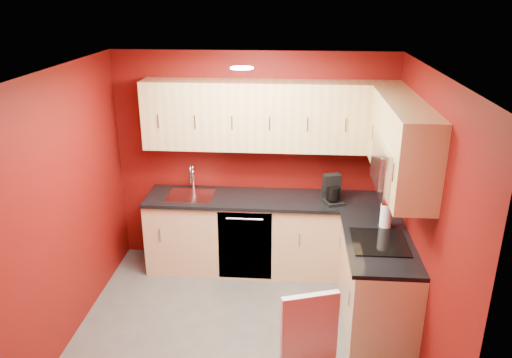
# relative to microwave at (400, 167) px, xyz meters

# --- Properties ---
(floor) EXTENTS (3.20, 3.20, 0.00)m
(floor) POSITION_rel_microwave_xyz_m (-1.39, -0.20, -1.66)
(floor) COLOR #55524F
(floor) RESTS_ON ground
(ceiling) EXTENTS (3.20, 3.20, 0.00)m
(ceiling) POSITION_rel_microwave_xyz_m (-1.39, -0.20, 0.84)
(ceiling) COLOR white
(ceiling) RESTS_ON wall_back
(wall_back) EXTENTS (3.20, 0.00, 3.20)m
(wall_back) POSITION_rel_microwave_xyz_m (-1.39, 1.30, -0.41)
(wall_back) COLOR #5F0A09
(wall_back) RESTS_ON floor
(wall_front) EXTENTS (3.20, 0.00, 3.20)m
(wall_front) POSITION_rel_microwave_xyz_m (-1.39, -1.70, -0.41)
(wall_front) COLOR #5F0A09
(wall_front) RESTS_ON floor
(wall_left) EXTENTS (0.00, 3.00, 3.00)m
(wall_left) POSITION_rel_microwave_xyz_m (-2.99, -0.20, -0.41)
(wall_left) COLOR #5F0A09
(wall_left) RESTS_ON floor
(wall_right) EXTENTS (0.00, 3.00, 3.00)m
(wall_right) POSITION_rel_microwave_xyz_m (0.21, -0.20, -0.41)
(wall_right) COLOR #5F0A09
(wall_right) RESTS_ON floor
(base_cabinets_back) EXTENTS (2.80, 0.60, 0.87)m
(base_cabinets_back) POSITION_rel_microwave_xyz_m (-1.19, 1.00, -1.22)
(base_cabinets_back) COLOR tan
(base_cabinets_back) RESTS_ON floor
(base_cabinets_right) EXTENTS (0.60, 1.30, 0.87)m
(base_cabinets_right) POSITION_rel_microwave_xyz_m (-0.09, 0.05, -1.22)
(base_cabinets_right) COLOR tan
(base_cabinets_right) RESTS_ON floor
(countertop_back) EXTENTS (2.80, 0.63, 0.04)m
(countertop_back) POSITION_rel_microwave_xyz_m (-1.19, 0.99, -0.77)
(countertop_back) COLOR black
(countertop_back) RESTS_ON base_cabinets_back
(countertop_right) EXTENTS (0.63, 1.27, 0.04)m
(countertop_right) POSITION_rel_microwave_xyz_m (-0.11, 0.04, -0.77)
(countertop_right) COLOR black
(countertop_right) RESTS_ON base_cabinets_right
(upper_cabinets_back) EXTENTS (2.80, 0.35, 0.75)m
(upper_cabinets_back) POSITION_rel_microwave_xyz_m (-1.19, 1.13, 0.17)
(upper_cabinets_back) COLOR #D8B57A
(upper_cabinets_back) RESTS_ON wall_back
(upper_cabinets_right) EXTENTS (0.35, 1.55, 0.75)m
(upper_cabinets_right) POSITION_rel_microwave_xyz_m (0.03, 0.24, 0.23)
(upper_cabinets_right) COLOR #D8B57A
(upper_cabinets_right) RESTS_ON wall_right
(microwave) EXTENTS (0.42, 0.76, 0.42)m
(microwave) POSITION_rel_microwave_xyz_m (0.00, 0.00, 0.00)
(microwave) COLOR silver
(microwave) RESTS_ON upper_cabinets_right
(cooktop) EXTENTS (0.50, 0.55, 0.01)m
(cooktop) POSITION_rel_microwave_xyz_m (-0.11, 0.00, -0.74)
(cooktop) COLOR black
(cooktop) RESTS_ON countertop_right
(sink) EXTENTS (0.52, 0.42, 0.35)m
(sink) POSITION_rel_microwave_xyz_m (-2.09, 1.00, -0.72)
(sink) COLOR silver
(sink) RESTS_ON countertop_back
(dishwasher_front) EXTENTS (0.60, 0.02, 0.82)m
(dishwasher_front) POSITION_rel_microwave_xyz_m (-1.44, 0.71, -1.22)
(dishwasher_front) COLOR black
(dishwasher_front) RESTS_ON base_cabinets_back
(downlight) EXTENTS (0.20, 0.20, 0.01)m
(downlight) POSITION_rel_microwave_xyz_m (-1.39, 0.10, 0.82)
(downlight) COLOR white
(downlight) RESTS_ON ceiling
(coffee_maker) EXTENTS (0.26, 0.30, 0.31)m
(coffee_maker) POSITION_rel_microwave_xyz_m (-0.48, 0.90, -0.59)
(coffee_maker) COLOR black
(coffee_maker) RESTS_ON countertop_back
(napkin_holder) EXTENTS (0.16, 0.16, 0.13)m
(napkin_holder) POSITION_rel_microwave_xyz_m (-0.54, 1.00, -0.68)
(napkin_holder) COLOR black
(napkin_holder) RESTS_ON countertop_back
(paper_towel) EXTENTS (0.18, 0.18, 0.26)m
(paper_towel) POSITION_rel_microwave_xyz_m (-0.01, 0.33, -0.62)
(paper_towel) COLOR white
(paper_towel) RESTS_ON countertop_right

